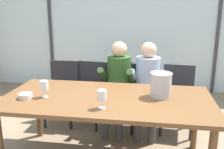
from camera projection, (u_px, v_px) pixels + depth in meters
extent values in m
plane|color=#847056|center=(119.00, 122.00, 3.78)|extent=(14.00, 14.00, 0.00)
cube|color=silver|center=(130.00, 25.00, 5.04)|extent=(7.36, 0.03, 2.60)
cube|color=#38383D|center=(50.00, 24.00, 5.27)|extent=(0.06, 0.06, 2.60)
cube|color=#38383D|center=(218.00, 26.00, 4.78)|extent=(0.06, 0.06, 2.60)
cube|color=#386633|center=(140.00, 31.00, 9.17)|extent=(13.36, 2.40, 1.63)
cube|color=brown|center=(107.00, 99.00, 2.64)|extent=(2.16, 1.06, 0.04)
cylinder|color=brown|center=(0.00, 145.00, 2.47)|extent=(0.07, 0.07, 0.71)
cylinder|color=brown|center=(38.00, 111.00, 3.29)|extent=(0.07, 0.07, 0.71)
cylinder|color=brown|center=(195.00, 121.00, 3.00)|extent=(0.07, 0.07, 0.71)
cube|color=#232328|center=(61.00, 93.00, 3.64)|extent=(0.45, 0.45, 0.03)
cube|color=#232328|center=(65.00, 74.00, 3.78)|extent=(0.42, 0.04, 0.42)
cylinder|color=#232328|center=(44.00, 113.00, 3.55)|extent=(0.04, 0.04, 0.45)
cylinder|color=#232328|center=(71.00, 114.00, 3.50)|extent=(0.04, 0.04, 0.45)
cylinder|color=#232328|center=(54.00, 103.00, 3.91)|extent=(0.04, 0.04, 0.45)
cylinder|color=#232328|center=(78.00, 104.00, 3.86)|extent=(0.04, 0.04, 0.45)
cube|color=#232328|center=(87.00, 94.00, 3.60)|extent=(0.48, 0.48, 0.03)
cube|color=#232328|center=(91.00, 75.00, 3.73)|extent=(0.42, 0.08, 0.42)
cylinder|color=#232328|center=(70.00, 113.00, 3.53)|extent=(0.04, 0.04, 0.45)
cylinder|color=#232328|center=(96.00, 116.00, 3.44)|extent=(0.04, 0.04, 0.45)
cylinder|color=#232328|center=(80.00, 104.00, 3.89)|extent=(0.04, 0.04, 0.45)
cylinder|color=#232328|center=(104.00, 106.00, 3.79)|extent=(0.04, 0.04, 0.45)
cube|color=#232328|center=(119.00, 96.00, 3.52)|extent=(0.50, 0.50, 0.03)
cube|color=#232328|center=(118.00, 77.00, 3.66)|extent=(0.42, 0.10, 0.42)
cylinder|color=#232328|center=(104.00, 117.00, 3.40)|extent=(0.04, 0.04, 0.45)
cylinder|color=#232328|center=(133.00, 118.00, 3.40)|extent=(0.04, 0.04, 0.45)
cylinder|color=#232328|center=(105.00, 107.00, 3.77)|extent=(0.04, 0.04, 0.45)
cylinder|color=#232328|center=(131.00, 107.00, 3.77)|extent=(0.04, 0.04, 0.45)
cube|color=#232328|center=(146.00, 98.00, 3.45)|extent=(0.49, 0.49, 0.03)
cube|color=#232328|center=(145.00, 78.00, 3.59)|extent=(0.42, 0.09, 0.42)
cylinder|color=#232328|center=(132.00, 120.00, 3.33)|extent=(0.04, 0.04, 0.45)
cylinder|color=#232328|center=(161.00, 120.00, 3.32)|extent=(0.04, 0.04, 0.45)
cylinder|color=#232328|center=(131.00, 109.00, 3.70)|extent=(0.04, 0.04, 0.45)
cylinder|color=#232328|center=(157.00, 109.00, 3.69)|extent=(0.04, 0.04, 0.45)
cube|color=#232328|center=(177.00, 100.00, 3.38)|extent=(0.48, 0.48, 0.03)
cube|color=#232328|center=(179.00, 80.00, 3.51)|extent=(0.42, 0.08, 0.42)
cylinder|color=#232328|center=(161.00, 120.00, 3.31)|extent=(0.04, 0.04, 0.45)
cylinder|color=#232328|center=(191.00, 124.00, 3.22)|extent=(0.04, 0.04, 0.45)
cylinder|color=#232328|center=(163.00, 109.00, 3.67)|extent=(0.04, 0.04, 0.45)
cylinder|color=#232328|center=(190.00, 112.00, 3.57)|extent=(0.04, 0.04, 0.45)
cylinder|color=#2D5123|center=(119.00, 75.00, 3.47)|extent=(0.35, 0.35, 0.52)
sphere|color=#DBAD89|center=(119.00, 49.00, 3.38)|extent=(0.21, 0.21, 0.21)
cube|color=#47423D|center=(109.00, 97.00, 3.37)|extent=(0.17, 0.41, 0.13)
cube|color=#47423D|center=(122.00, 99.00, 3.33)|extent=(0.17, 0.41, 0.13)
cylinder|color=#47423D|center=(105.00, 122.00, 3.25)|extent=(0.10, 0.10, 0.47)
cylinder|color=#47423D|center=(119.00, 123.00, 3.21)|extent=(0.10, 0.10, 0.47)
cylinder|color=#2D5123|center=(103.00, 75.00, 3.40)|extent=(0.11, 0.33, 0.26)
cylinder|color=#2D5123|center=(131.00, 76.00, 3.31)|extent=(0.11, 0.33, 0.26)
cylinder|color=#9EB2D1|center=(148.00, 76.00, 3.41)|extent=(0.33, 0.33, 0.52)
sphere|color=#DBAD89|center=(149.00, 50.00, 3.32)|extent=(0.21, 0.21, 0.21)
cube|color=#47423D|center=(139.00, 99.00, 3.31)|extent=(0.14, 0.40, 0.13)
cube|color=#47423D|center=(153.00, 100.00, 3.28)|extent=(0.14, 0.40, 0.13)
cylinder|color=#47423D|center=(137.00, 124.00, 3.18)|extent=(0.10, 0.10, 0.47)
cylinder|color=#47423D|center=(152.00, 125.00, 3.15)|extent=(0.10, 0.10, 0.47)
cylinder|color=#9EB2D1|center=(133.00, 76.00, 3.33)|extent=(0.09, 0.33, 0.26)
cylinder|color=#9EB2D1|center=(162.00, 77.00, 3.26)|extent=(0.09, 0.33, 0.26)
cylinder|color=#B7B7BC|center=(161.00, 85.00, 2.62)|extent=(0.22, 0.22, 0.25)
torus|color=silver|center=(161.00, 73.00, 2.59)|extent=(0.22, 0.22, 0.01)
cylinder|color=silver|center=(26.00, 96.00, 2.60)|extent=(0.14, 0.14, 0.05)
cylinder|color=silver|center=(102.00, 108.00, 2.34)|extent=(0.07, 0.07, 0.00)
cylinder|color=silver|center=(102.00, 104.00, 2.33)|extent=(0.01, 0.01, 0.07)
cylinder|color=silver|center=(102.00, 95.00, 2.31)|extent=(0.08, 0.08, 0.09)
cylinder|color=silver|center=(45.00, 97.00, 2.64)|extent=(0.07, 0.07, 0.00)
cylinder|color=silver|center=(45.00, 93.00, 2.63)|extent=(0.01, 0.01, 0.07)
cylinder|color=silver|center=(44.00, 85.00, 2.60)|extent=(0.08, 0.08, 0.09)
cylinder|color=#560C1E|center=(44.00, 88.00, 2.61)|extent=(0.07, 0.07, 0.04)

